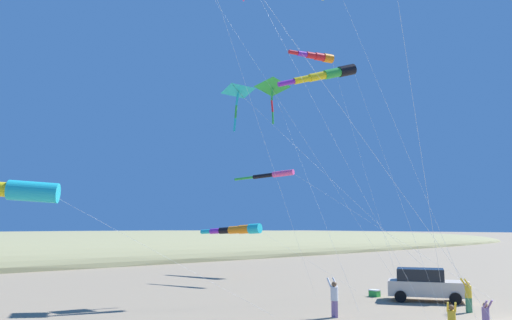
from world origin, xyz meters
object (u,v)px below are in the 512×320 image
at_px(kite_windsock_long_streamer_right, 6,190).
at_px(kite_delta_checkered_midright, 239,92).
at_px(parked_car, 425,284).
at_px(cooler_box, 375,293).
at_px(kite_windsock_white_trailing, 238,230).
at_px(person_adult_flyer, 468,294).
at_px(kite_windsock_magenta_far_left, 317,57).
at_px(kite_delta_long_streamer_left, 272,88).
at_px(kite_windsock_yellow_midlevel, 273,175).
at_px(person_bystander_far, 452,320).
at_px(person_child_green_jacket, 486,316).
at_px(person_child_grey_jacket, 334,296).
at_px(kite_windsock_red_high_left, 328,74).

relative_size(kite_windsock_long_streamer_right, kite_delta_checkered_midright, 1.09).
relative_size(parked_car, kite_windsock_long_streamer_right, 0.32).
relative_size(parked_car, kite_delta_checkered_midright, 0.35).
relative_size(cooler_box, kite_windsock_white_trailing, 0.04).
xyz_separation_m(person_adult_flyer, kite_windsock_magenta_far_left, (9.76, 0.15, 14.83)).
height_order(kite_windsock_white_trailing, kite_windsock_magenta_far_left, kite_windsock_magenta_far_left).
distance_m(parked_car, kite_delta_long_streamer_left, 15.46).
height_order(cooler_box, kite_windsock_yellow_midlevel, kite_windsock_yellow_midlevel).
bearing_deg(kite_windsock_yellow_midlevel, person_bystander_far, 154.50).
bearing_deg(kite_delta_checkered_midright, person_child_green_jacket, -177.97).
distance_m(person_child_grey_jacket, kite_delta_checkered_midright, 14.37).
bearing_deg(kite_windsock_magenta_far_left, kite_delta_long_streamer_left, 58.62).
xyz_separation_m(kite_windsock_long_streamer_right, kite_windsock_yellow_midlevel, (5.90, -21.58, 2.49)).
distance_m(person_bystander_far, kite_windsock_yellow_midlevel, 23.50).
height_order(cooler_box, kite_windsock_red_high_left, kite_windsock_red_high_left).
bearing_deg(kite_windsock_magenta_far_left, kite_delta_checkered_midright, 69.25).
height_order(person_bystander_far, kite_windsock_magenta_far_left, kite_windsock_magenta_far_left).
distance_m(person_child_green_jacket, kite_delta_checkered_midright, 19.13).
height_order(parked_car, kite_windsock_yellow_midlevel, kite_windsock_yellow_midlevel).
bearing_deg(parked_car, person_adult_flyer, 151.91).
bearing_deg(parked_car, kite_delta_checkered_midright, 41.43).
distance_m(parked_car, kite_windsock_yellow_midlevel, 15.69).
relative_size(kite_windsock_white_trailing, kite_windsock_long_streamer_right, 1.20).
distance_m(cooler_box, kite_delta_long_streamer_left, 14.61).
relative_size(parked_car, kite_windsock_white_trailing, 0.27).
bearing_deg(kite_windsock_magenta_far_left, person_child_green_jacket, 159.87).
distance_m(cooler_box, person_child_grey_jacket, 8.03).
relative_size(kite_delta_long_streamer_left, kite_windsock_magenta_far_left, 0.87).
distance_m(person_child_grey_jacket, kite_windsock_yellow_midlevel, 17.93).
relative_size(parked_car, kite_delta_long_streamer_left, 0.33).
height_order(person_child_grey_jacket, kite_delta_long_streamer_left, kite_delta_long_streamer_left).
distance_m(person_adult_flyer, kite_windsock_magenta_far_left, 17.75).
height_order(person_adult_flyer, kite_windsock_long_streamer_right, kite_windsock_long_streamer_right).
bearing_deg(person_bystander_far, kite_windsock_magenta_far_left, -28.25).
height_order(kite_windsock_magenta_far_left, kite_delta_checkered_midright, kite_windsock_magenta_far_left).
relative_size(person_child_grey_jacket, kite_windsock_red_high_left, 0.14).
bearing_deg(kite_windsock_red_high_left, kite_delta_checkered_midright, 14.29).
distance_m(parked_car, person_adult_flyer, 3.97).
xyz_separation_m(kite_windsock_white_trailing, kite_delta_checkered_midright, (-10.69, 8.70, 8.82)).
bearing_deg(kite_windsock_white_trailing, kite_windsock_long_streamer_right, 116.49).
distance_m(person_adult_flyer, kite_windsock_white_trailing, 22.88).
bearing_deg(person_child_green_jacket, kite_delta_checkered_midright, 2.03).
bearing_deg(cooler_box, kite_delta_checkered_midright, 52.26).
height_order(kite_delta_long_streamer_left, kite_windsock_yellow_midlevel, kite_delta_long_streamer_left).
bearing_deg(kite_delta_long_streamer_left, parked_car, -149.29).
bearing_deg(kite_delta_checkered_midright, person_child_grey_jacket, 174.90).
relative_size(kite_delta_long_streamer_left, kite_delta_checkered_midright, 1.05).
xyz_separation_m(person_child_green_jacket, person_bystander_far, (0.35, 2.01, 0.04)).
relative_size(person_adult_flyer, kite_windsock_long_streamer_right, 0.12).
bearing_deg(person_adult_flyer, kite_windsock_red_high_left, 34.27).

